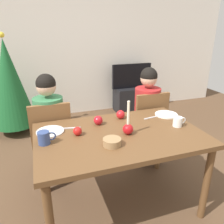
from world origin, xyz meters
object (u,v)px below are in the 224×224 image
Objects in this scene: tv at (132,76)px; apple_near_candle at (121,114)px; person_right_child at (146,117)px; tv_stand at (131,99)px; dining_table at (120,142)px; chair_right at (147,122)px; chair_left at (52,136)px; christmas_tree at (10,84)px; mug_left at (44,138)px; candle_centerpiece at (128,127)px; apple_by_left_plate at (77,131)px; person_left_child at (51,130)px; apple_by_right_mug at (98,120)px; mug_right at (178,122)px; bowl_walnuts at (112,142)px; plate_left at (50,131)px; plate_right at (166,114)px.

apple_near_candle is (-1.00, -2.00, 0.08)m from tv.
person_right_child reaches higher than tv_stand.
chair_right is at bearing 45.71° from dining_table.
chair_left is (-0.53, 0.61, -0.15)m from dining_table.
christmas_tree reaches higher than mug_left.
apple_by_left_plate is at bearing 163.89° from candle_centerpiece.
candle_centerpiece is at bearing -62.38° from christmas_tree.
person_left_child is at bearing 108.85° from apple_by_left_plate.
apple_by_right_mug is (0.88, -1.77, -0.00)m from christmas_tree.
tv is (1.65, 1.66, 0.14)m from person_left_child.
apple_near_candle reaches higher than dining_table.
candle_centerpiece is at bearing -4.61° from mug_left.
christmas_tree is (-2.13, -0.30, 0.08)m from tv.
chair_left is 10.60× the size of apple_near_candle.
chair_right is 6.53× the size of mug_left.
chair_right is 0.77× the size of person_left_child.
christmas_tree is (-0.47, 1.36, 0.22)m from person_left_child.
person_right_child is 8.51× the size of mug_left.
bowl_walnuts is (-0.68, -0.14, -0.02)m from mug_right.
dining_table is 10.02× the size of bowl_walnuts.
apple_by_left_plate is at bearing -32.07° from plate_left.
person_right_child is 9.33× the size of mug_right.
person_right_child is 4.02× the size of candle_centerpiece.
person_right_child is 0.71m from mug_right.
mug_left is 1.86× the size of apple_by_left_plate.
tv_stand is at bearing 76.26° from mug_right.
plate_right is at bearing -19.71° from person_left_child.
apple_by_left_plate is at bearing -149.13° from person_right_child.
candle_centerpiece is 0.34m from apple_near_candle.
mug_right is 0.90× the size of bowl_walnuts.
mug_right is at bearing -7.40° from apple_by_left_plate.
candle_centerpiece is at bearing 36.27° from bowl_walnuts.
person_left_child is 2.37m from tv_stand.
apple_by_left_plate is 0.88× the size of apple_by_right_mug.
person_right_child reaches higher than mug_right.
chair_left reaches higher than tv_stand.
tv_stand is (1.65, 1.66, -0.33)m from person_left_child.
christmas_tree reaches higher than candle_centerpiece.
chair_right is at bearing -90.00° from person_right_child.
person_left_child is at bearing 148.05° from mug_right.
candle_centerpiece is 3.43× the size of apple_near_candle.
mug_left is (-1.73, -2.28, 0.09)m from tv.
tv_stand is 2.71m from apple_by_left_plate.
apple_by_right_mug reaches higher than dining_table.
plate_right is 2.70× the size of apple_by_right_mug.
chair_right is at bearing -41.11° from christmas_tree.
bowl_walnuts reaches higher than plate_left.
person_left_child is at bearing 131.31° from candle_centerpiece.
tv is 2.13m from plate_right.
tv_stand is at bearing 52.85° from mug_left.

